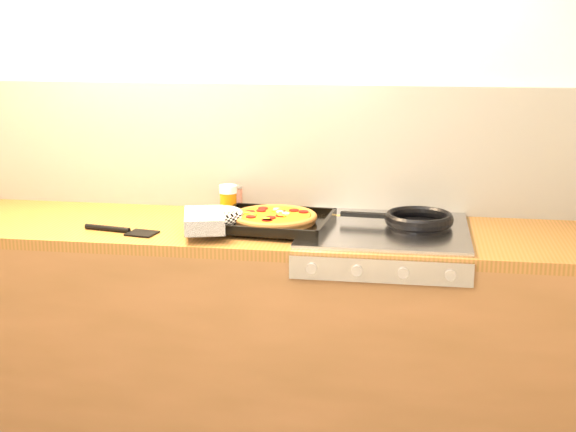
% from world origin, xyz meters
% --- Properties ---
extents(room_shell, '(3.20, 3.20, 3.20)m').
position_xyz_m(room_shell, '(0.00, 1.39, 1.15)').
color(room_shell, white).
rests_on(room_shell, ground).
extents(counter_run, '(3.20, 0.62, 0.90)m').
position_xyz_m(counter_run, '(0.00, 1.10, 0.45)').
color(counter_run, brown).
rests_on(counter_run, ground).
extents(stovetop, '(0.60, 0.56, 0.02)m').
position_xyz_m(stovetop, '(0.45, 1.10, 0.91)').
color(stovetop, '#A2A2A8').
rests_on(stovetop, counter_run).
extents(pizza_on_tray, '(0.54, 0.45, 0.07)m').
position_xyz_m(pizza_on_tray, '(-0.01, 1.05, 0.94)').
color(pizza_on_tray, black).
rests_on(pizza_on_tray, stovetop).
extents(frying_pan, '(0.42, 0.26, 0.04)m').
position_xyz_m(frying_pan, '(0.57, 1.14, 0.94)').
color(frying_pan, black).
rests_on(frying_pan, stovetop).
extents(tomato_can, '(0.09, 0.09, 0.11)m').
position_xyz_m(tomato_can, '(-0.15, 1.29, 0.95)').
color(tomato_can, '#9C1F0C').
rests_on(tomato_can, counter_run).
extents(juice_glass, '(0.09, 0.09, 0.12)m').
position_xyz_m(juice_glass, '(-0.16, 1.26, 0.96)').
color(juice_glass, '#C66A0B').
rests_on(juice_glass, counter_run).
extents(wooden_spoon, '(0.29, 0.13, 0.02)m').
position_xyz_m(wooden_spoon, '(0.25, 1.25, 0.91)').
color(wooden_spoon, '#A48445').
rests_on(wooden_spoon, counter_run).
extents(black_spatula, '(0.29, 0.10, 0.02)m').
position_xyz_m(black_spatula, '(-0.49, 0.94, 0.91)').
color(black_spatula, black).
rests_on(black_spatula, counter_run).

